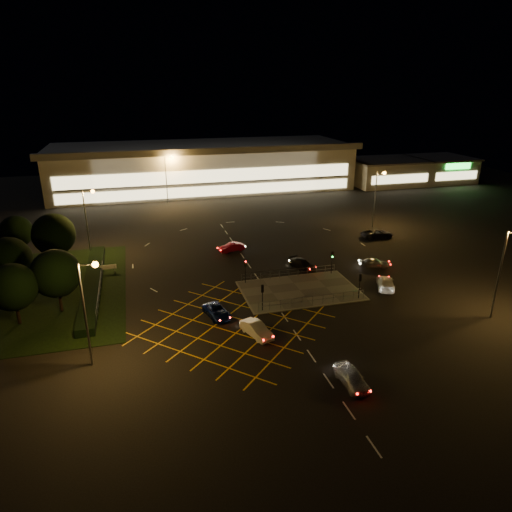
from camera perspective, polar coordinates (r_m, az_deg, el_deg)
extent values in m
plane|color=black|center=(58.40, 2.97, -3.80)|extent=(180.00, 180.00, 0.00)
cube|color=#4C4944|center=(57.28, 5.49, -4.32)|extent=(14.00, 9.00, 0.12)
cube|color=black|center=(62.40, -24.26, -4.01)|extent=(18.00, 30.00, 0.08)
cube|color=black|center=(61.52, -19.75, -3.24)|extent=(2.00, 26.00, 1.00)
cube|color=beige|center=(115.30, -6.69, 10.95)|extent=(70.00, 25.00, 10.00)
cube|color=slate|center=(114.55, -6.80, 13.52)|extent=(72.00, 26.50, 0.60)
cube|color=#FFEAA5|center=(103.10, -5.59, 9.85)|extent=(66.00, 0.20, 3.00)
cube|color=#FFEAA5|center=(103.74, -5.53, 8.11)|extent=(66.00, 0.20, 2.20)
cube|color=beige|center=(123.69, 15.87, 10.03)|extent=(18.00, 14.00, 6.00)
cube|color=slate|center=(123.19, 16.02, 11.47)|extent=(18.80, 14.80, 0.40)
cube|color=#FFEAA5|center=(117.87, 17.58, 9.17)|extent=(15.30, 0.20, 2.00)
cube|color=beige|center=(132.53, 21.94, 10.00)|extent=(14.00, 14.00, 6.00)
cube|color=slate|center=(132.06, 22.12, 11.34)|extent=(14.80, 14.80, 0.40)
cube|color=#FFEAA5|center=(127.11, 23.78, 9.17)|extent=(11.90, 0.20, 2.00)
cube|color=#19E533|center=(126.65, 23.96, 10.22)|extent=(7.00, 0.30, 1.40)
cylinder|color=slate|center=(43.27, -20.57, -7.04)|extent=(0.20, 0.20, 10.00)
cylinder|color=slate|center=(41.29, -20.43, -1.03)|extent=(1.40, 0.12, 0.12)
sphere|color=orange|center=(41.24, -19.46, -1.01)|extent=(0.56, 0.56, 0.56)
cylinder|color=slate|center=(55.21, 28.09, -2.19)|extent=(0.20, 0.20, 10.00)
cylinder|color=slate|center=(71.45, -20.40, 3.79)|extent=(0.20, 0.20, 10.00)
cylinder|color=slate|center=(70.25, -20.32, 7.59)|extent=(1.40, 0.12, 0.12)
sphere|color=orange|center=(70.20, -19.74, 7.61)|extent=(0.56, 0.56, 0.56)
cylinder|color=slate|center=(83.63, 14.62, 6.75)|extent=(0.20, 0.20, 10.00)
cylinder|color=slate|center=(83.01, 15.34, 9.98)|extent=(1.40, 0.12, 0.12)
sphere|color=orange|center=(83.37, 15.76, 9.95)|extent=(0.56, 0.56, 0.56)
cylinder|color=slate|center=(100.53, -11.14, 9.29)|extent=(0.20, 0.20, 10.00)
cylinder|color=slate|center=(99.78, -10.93, 12.02)|extent=(1.40, 0.12, 0.12)
sphere|color=orange|center=(99.84, -10.52, 12.02)|extent=(0.56, 0.56, 0.56)
cylinder|color=slate|center=(112.46, 9.85, 10.55)|extent=(0.20, 0.20, 10.00)
cylinder|color=slate|center=(112.03, 10.34, 12.97)|extent=(1.40, 0.12, 0.12)
sphere|color=orange|center=(112.34, 10.67, 12.94)|extent=(0.56, 0.56, 0.56)
cylinder|color=black|center=(51.45, 0.81, -5.31)|extent=(0.10, 0.10, 3.00)
cube|color=black|center=(50.93, 0.81, -4.10)|extent=(0.28, 0.18, 0.90)
sphere|color=#19FF33|center=(51.05, 0.77, -4.04)|extent=(0.16, 0.16, 0.16)
cylinder|color=black|center=(55.66, 12.80, -3.77)|extent=(0.10, 0.10, 3.00)
cube|color=black|center=(55.18, 12.90, -2.63)|extent=(0.28, 0.18, 0.90)
sphere|color=#19FF33|center=(55.29, 12.84, -2.58)|extent=(0.16, 0.16, 0.16)
cylinder|color=black|center=(58.50, -1.34, -2.00)|extent=(0.10, 0.10, 3.00)
cube|color=black|center=(58.05, -1.35, -0.91)|extent=(0.28, 0.18, 0.90)
sphere|color=#FF0C0C|center=(57.93, -1.32, -0.95)|extent=(0.16, 0.16, 0.16)
cylinder|color=black|center=(62.23, 9.45, -0.86)|extent=(0.10, 0.10, 3.00)
cube|color=black|center=(61.81, 9.51, 0.17)|extent=(0.28, 0.18, 0.90)
sphere|color=#19FF33|center=(61.70, 9.56, 0.13)|extent=(0.16, 0.16, 0.16)
cylinder|color=black|center=(55.19, -27.61, -6.38)|extent=(0.36, 0.36, 2.52)
sphere|color=black|center=(53.99, -28.14, -3.45)|extent=(5.04, 5.04, 5.04)
cylinder|color=black|center=(62.76, -28.03, -3.21)|extent=(0.36, 0.36, 2.70)
sphere|color=black|center=(61.64, -28.53, -0.39)|extent=(5.40, 5.40, 5.40)
cylinder|color=black|center=(69.25, -23.55, -0.28)|extent=(0.36, 0.36, 2.88)
sphere|color=black|center=(68.18, -23.97, 2.49)|extent=(5.76, 5.76, 5.76)
cylinder|color=black|center=(76.08, -27.42, 0.68)|extent=(0.36, 0.36, 2.34)
sphere|color=black|center=(75.27, -27.77, 2.72)|extent=(4.68, 4.68, 4.68)
cylinder|color=black|center=(56.13, -23.27, -5.11)|extent=(0.36, 0.36, 2.70)
sphere|color=black|center=(54.87, -23.75, -2.00)|extent=(5.40, 5.40, 5.40)
imported|color=silver|center=(41.06, 11.89, -14.62)|extent=(1.84, 4.35, 1.47)
imported|color=white|center=(47.14, 0.05, -9.16)|extent=(2.84, 4.54, 1.41)
imported|color=#0D1B51|center=(50.93, -4.90, -6.94)|extent=(3.04, 4.80, 1.23)
imported|color=black|center=(64.04, 5.82, -1.01)|extent=(3.26, 4.67, 1.25)
imported|color=#ADAEB4|center=(66.30, 14.59, -0.80)|extent=(4.10, 2.79, 1.30)
imported|color=maroon|center=(70.28, -3.08, 1.09)|extent=(4.20, 2.26, 1.31)
imported|color=black|center=(79.05, 14.91, 2.71)|extent=(5.33, 2.48, 1.48)
imported|color=silver|center=(59.82, 15.88, -3.25)|extent=(3.85, 5.27, 1.42)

